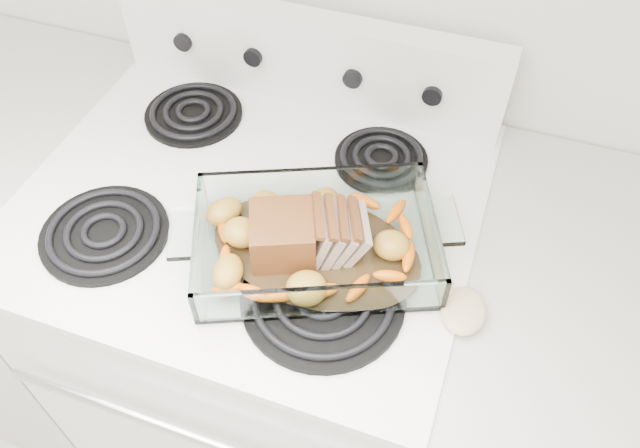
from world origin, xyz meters
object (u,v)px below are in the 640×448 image
(electric_range, at_px, (267,330))
(counter_right, at_px, (563,427))
(pork_roast, at_px, (300,230))
(baking_dish, at_px, (316,245))
(counter_left, at_px, (26,257))

(electric_range, relative_size, counter_right, 1.20)
(counter_right, xyz_separation_m, pork_roast, (-0.54, -0.08, 0.52))
(electric_range, bearing_deg, pork_roast, -34.27)
(electric_range, height_order, baking_dish, electric_range)
(baking_dish, distance_m, pork_roast, 0.04)
(counter_right, bearing_deg, pork_roast, -171.13)
(counter_left, height_order, pork_roast, pork_roast)
(pork_roast, bearing_deg, baking_dish, 20.82)
(counter_right, bearing_deg, baking_dish, -170.70)
(pork_roast, bearing_deg, counter_right, 29.68)
(electric_range, bearing_deg, counter_right, -0.10)
(counter_left, relative_size, counter_right, 1.00)
(counter_left, relative_size, baking_dish, 2.53)
(counter_right, distance_m, pork_roast, 0.76)
(counter_right, height_order, pork_roast, pork_roast)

